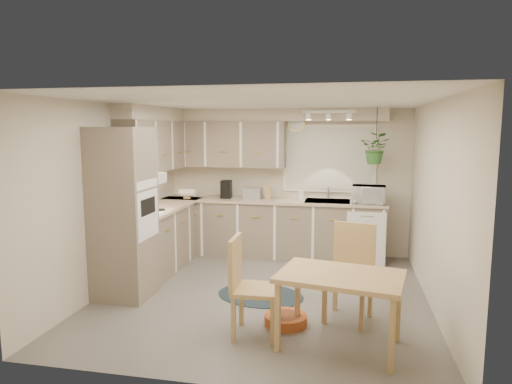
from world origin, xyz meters
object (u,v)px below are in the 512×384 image
at_px(chair_back, 349,274).
at_px(pet_bed, 286,320).
at_px(dining_table, 340,310).
at_px(braided_rug, 260,295).
at_px(microwave, 369,193).
at_px(chair_left, 256,287).

height_order(chair_back, pet_bed, chair_back).
xyz_separation_m(dining_table, chair_back, (0.08, 0.64, 0.16)).
distance_m(dining_table, chair_back, 0.66).
xyz_separation_m(chair_back, braided_rug, (-1.07, 0.53, -0.52)).
bearing_deg(pet_bed, microwave, 69.71).
xyz_separation_m(braided_rug, microwave, (1.36, 1.73, 1.10)).
bearing_deg(chair_left, microwave, 155.38).
bearing_deg(braided_rug, dining_table, -49.53).
relative_size(chair_back, microwave, 2.10).
distance_m(pet_bed, microwave, 2.88).
bearing_deg(dining_table, microwave, 82.90).
distance_m(braided_rug, microwave, 2.46).
bearing_deg(braided_rug, pet_bed, -61.23).
relative_size(dining_table, microwave, 2.30).
bearing_deg(braided_rug, microwave, 51.96).
distance_m(braided_rug, pet_bed, 0.89).
relative_size(braided_rug, pet_bed, 2.41).
bearing_deg(microwave, chair_back, -94.59).
relative_size(dining_table, chair_back, 1.10).
distance_m(dining_table, pet_bed, 0.75).
bearing_deg(chair_back, braided_rug, -11.57).
relative_size(chair_left, braided_rug, 0.91).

